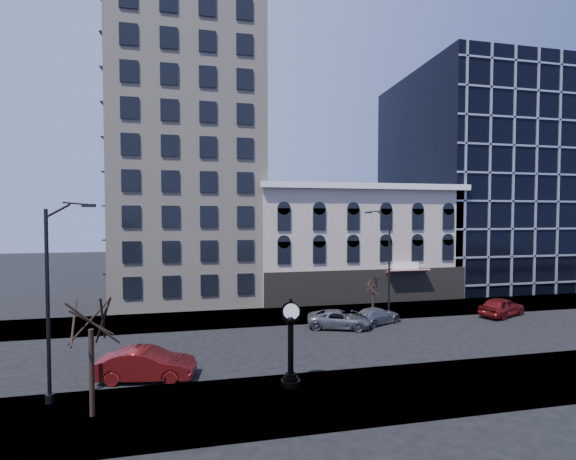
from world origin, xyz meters
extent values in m
plane|color=black|center=(0.00, 0.00, 0.00)|extent=(160.00, 160.00, 0.00)
cube|color=gray|center=(0.00, 8.00, 0.06)|extent=(160.00, 6.00, 0.12)
cube|color=gray|center=(0.00, -8.00, 0.06)|extent=(160.00, 6.00, 0.12)
cube|color=#BFB29A|center=(-6.00, 19.00, 19.00)|extent=(15.00, 15.00, 38.00)
cube|color=#BEAE9D|center=(12.00, 16.00, 6.00)|extent=(22.00, 10.00, 12.00)
cube|color=white|center=(12.00, 10.80, 12.20)|extent=(22.60, 0.80, 0.60)
cube|color=black|center=(12.00, 10.95, 1.80)|extent=(22.00, 0.30, 3.60)
cube|color=maroon|center=(16.00, 10.40, 3.40)|extent=(4.50, 1.18, 0.55)
cube|color=black|center=(32.00, 21.00, 14.00)|extent=(20.00, 20.00, 28.00)
cylinder|color=black|center=(0.02, -6.46, 0.26)|extent=(1.05, 1.05, 0.29)
cylinder|color=black|center=(0.02, -6.46, 0.50)|extent=(0.77, 0.77, 0.19)
cylinder|color=black|center=(0.02, -6.46, 0.68)|extent=(0.58, 0.58, 0.15)
cylinder|color=black|center=(0.02, -6.46, 2.13)|extent=(0.31, 0.31, 2.78)
sphere|color=black|center=(0.02, -6.46, 3.62)|extent=(0.54, 0.54, 0.54)
cube|color=black|center=(0.02, -6.46, 3.72)|extent=(0.89, 0.43, 0.24)
cylinder|color=black|center=(0.02, -6.46, 4.10)|extent=(1.04, 0.56, 1.00)
cylinder|color=white|center=(0.02, -6.63, 4.10)|extent=(0.82, 0.24, 0.84)
cylinder|color=white|center=(0.02, -6.30, 4.10)|extent=(0.82, 0.24, 0.84)
sphere|color=black|center=(0.02, -6.46, 4.68)|extent=(0.19, 0.19, 0.19)
cylinder|color=black|center=(-11.73, -6.06, 4.78)|extent=(0.17, 0.17, 9.32)
cylinder|color=black|center=(-11.73, -6.06, 0.34)|extent=(0.39, 0.39, 0.43)
cube|color=black|center=(-9.67, -6.11, 9.60)|extent=(0.60, 0.25, 0.15)
cylinder|color=black|center=(11.79, 6.07, 4.70)|extent=(0.17, 0.17, 9.16)
cylinder|color=black|center=(11.79, 6.07, 0.33)|extent=(0.38, 0.38, 0.43)
cube|color=black|center=(9.84, 6.62, 9.44)|extent=(0.63, 0.39, 0.15)
cylinder|color=black|center=(-9.36, -7.76, 2.08)|extent=(0.22, 0.22, 3.93)
cylinder|color=black|center=(10.36, 6.34, 1.45)|extent=(0.23, 0.23, 2.65)
imported|color=maroon|center=(-7.63, -3.90, 0.86)|extent=(5.45, 2.58, 1.72)
imported|color=#595B60|center=(6.13, 3.44, 0.72)|extent=(5.64, 3.84, 1.43)
imported|color=#595B60|center=(9.71, 4.06, 0.67)|extent=(5.00, 3.56, 1.34)
imported|color=maroon|center=(21.89, 4.07, 0.86)|extent=(5.44, 3.77, 1.72)
camera|label=1|loc=(-4.11, -26.15, 9.07)|focal=24.00mm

